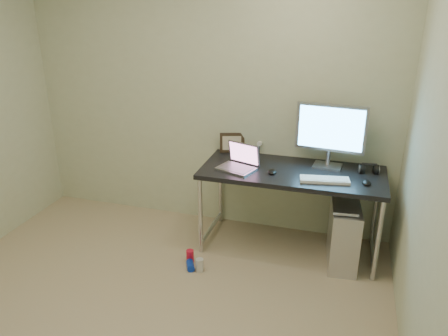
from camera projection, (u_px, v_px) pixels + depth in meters
floor at (128, 336)px, 2.94m from camera, size 3.50×3.50×0.00m
wall_back at (208, 97)px, 4.03m from camera, size 3.50×0.02×2.50m
wall_right at (447, 202)px, 2.01m from camera, size 0.02×3.50×2.50m
desk at (292, 179)px, 3.72m from camera, size 1.54×0.67×0.75m
tower_computer at (343, 234)px, 3.65m from camera, size 0.28×0.54×0.57m
cable_a at (341, 200)px, 3.96m from camera, size 0.01×0.16×0.69m
cable_b at (351, 204)px, 3.93m from camera, size 0.02×0.11×0.71m
can_red at (190, 256)px, 3.72m from camera, size 0.08×0.08×0.12m
can_white at (200, 265)px, 3.60m from camera, size 0.08×0.08×0.12m
can_blue at (190, 265)px, 3.64m from camera, size 0.11×0.13×0.06m
laptop at (239, 163)px, 3.72m from camera, size 0.37×0.33×0.21m
monitor at (331, 131)px, 3.65m from camera, size 0.59×0.19×0.55m
keyboard at (325, 180)px, 3.47m from camera, size 0.40×0.19×0.02m
mouse_right at (367, 182)px, 3.42m from camera, size 0.08×0.12×0.04m
mouse_left at (272, 171)px, 3.63m from camera, size 0.08×0.12×0.04m
headphones at (369, 169)px, 3.63m from camera, size 0.16×0.10×0.10m
picture_frame at (232, 143)px, 4.08m from camera, size 0.24×0.13×0.19m
webcam at (259, 145)px, 4.02m from camera, size 0.05×0.04×0.13m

